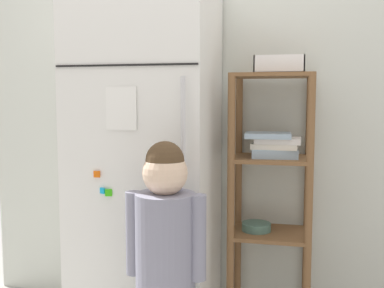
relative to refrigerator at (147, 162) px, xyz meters
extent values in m
cube|color=silver|center=(0.21, 0.31, 0.25)|extent=(2.53, 0.03, 2.23)
cube|color=white|center=(0.00, 0.00, 0.00)|extent=(0.66, 0.56, 1.73)
cube|color=black|center=(0.00, -0.28, 0.46)|extent=(0.64, 0.01, 0.01)
cylinder|color=silver|center=(0.26, -0.31, 0.22)|extent=(0.02, 0.02, 0.38)
cube|color=white|center=(-0.02, -0.28, 0.27)|extent=(0.14, 0.01, 0.19)
cube|color=#14A9E9|center=(-0.11, -0.29, -0.09)|extent=(0.03, 0.02, 0.03)
cube|color=#39CB14|center=(-0.08, -0.29, -0.10)|extent=(0.03, 0.02, 0.03)
cube|color=orange|center=(-0.14, -0.29, -0.02)|extent=(0.03, 0.01, 0.03)
cube|color=gold|center=(0.02, -0.29, -0.38)|extent=(0.03, 0.01, 0.03)
cylinder|color=gray|center=(0.23, -0.46, -0.25)|extent=(0.24, 0.24, 0.39)
sphere|color=gray|center=(0.23, -0.39, -0.06)|extent=(0.10, 0.10, 0.10)
sphere|color=beige|center=(0.23, -0.46, 0.03)|extent=(0.18, 0.18, 0.18)
sphere|color=#4C3823|center=(0.23, -0.46, 0.07)|extent=(0.15, 0.15, 0.15)
cylinder|color=gray|center=(0.10, -0.46, -0.22)|extent=(0.07, 0.07, 0.34)
cylinder|color=gray|center=(0.36, -0.46, -0.22)|extent=(0.07, 0.07, 0.34)
cylinder|color=brown|center=(0.42, -0.02, -0.22)|extent=(0.04, 0.04, 1.30)
cylinder|color=brown|center=(0.78, -0.02, -0.22)|extent=(0.04, 0.04, 1.30)
cylinder|color=brown|center=(0.42, 0.26, -0.22)|extent=(0.04, 0.04, 1.30)
cylinder|color=brown|center=(0.78, 0.26, -0.22)|extent=(0.04, 0.04, 1.30)
cube|color=brown|center=(0.60, 0.12, 0.42)|extent=(0.38, 0.31, 0.02)
cube|color=brown|center=(0.60, 0.12, 0.02)|extent=(0.38, 0.31, 0.02)
cube|color=brown|center=(0.60, 0.12, -0.36)|extent=(0.38, 0.31, 0.02)
cube|color=#99B2C6|center=(0.62, 0.11, 0.05)|extent=(0.23, 0.19, 0.04)
cube|color=silver|center=(0.62, 0.12, 0.08)|extent=(0.22, 0.18, 0.03)
cube|color=white|center=(0.63, 0.12, 0.11)|extent=(0.22, 0.18, 0.03)
cube|color=#99B2C6|center=(0.59, 0.10, 0.13)|extent=(0.23, 0.19, 0.03)
cylinder|color=#4C7266|center=(0.54, 0.12, -0.33)|extent=(0.15, 0.15, 0.04)
cube|color=white|center=(0.63, 0.13, 0.44)|extent=(0.24, 0.16, 0.01)
cube|color=white|center=(0.63, 0.05, 0.47)|extent=(0.24, 0.01, 0.08)
cube|color=white|center=(0.63, 0.21, 0.47)|extent=(0.24, 0.01, 0.08)
cube|color=white|center=(0.52, 0.13, 0.47)|extent=(0.01, 0.16, 0.08)
cube|color=white|center=(0.75, 0.13, 0.47)|extent=(0.01, 0.16, 0.08)
sphere|color=#9C190E|center=(0.60, 0.11, 0.48)|extent=(0.08, 0.08, 0.08)
sphere|color=orange|center=(0.67, 0.11, 0.47)|extent=(0.07, 0.07, 0.07)
camera|label=1|loc=(0.73, -2.14, 0.32)|focal=42.79mm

